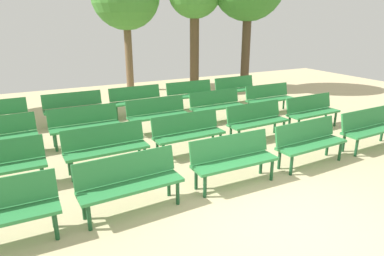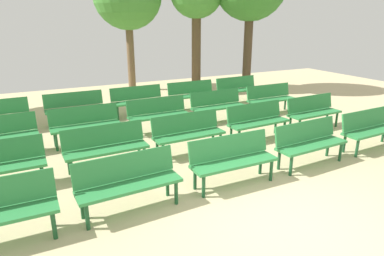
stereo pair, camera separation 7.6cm
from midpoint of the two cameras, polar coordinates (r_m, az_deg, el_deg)
ground_plane at (r=5.25m, az=16.68°, el=-15.85°), size 24.00×24.00×0.00m
bench_r0_c1 at (r=5.33m, az=-10.85°, el=-8.58°), size 1.62×0.57×0.87m
bench_r0_c2 at (r=6.08m, az=6.59°, el=-4.88°), size 1.60×0.49×0.87m
bench_r0_c3 at (r=7.24m, az=18.81°, el=-1.96°), size 1.62×0.57×0.87m
bench_r0_c4 at (r=8.69m, az=27.38°, el=0.23°), size 1.62×0.55×0.87m
bench_r1_c1 at (r=6.80m, az=-14.59°, el=-2.85°), size 1.61×0.53×0.87m
bench_r1_c2 at (r=7.40m, az=-0.98°, el=-0.52°), size 1.62×0.54×0.87m
bench_r1_c3 at (r=8.44m, az=10.53°, el=1.52°), size 1.62×0.56×0.87m
bench_r1_c4 at (r=9.66m, az=19.27°, el=2.90°), size 1.62×0.55×0.87m
bench_r2_c1 at (r=8.37m, az=-17.84°, el=0.81°), size 1.61×0.50×0.87m
bench_r2_c2 at (r=8.90m, az=-6.08°, el=2.60°), size 1.61×0.50×0.87m
bench_r2_c3 at (r=9.76m, az=3.90°, el=4.04°), size 1.61×0.51×0.87m
bench_r2_c4 at (r=10.90m, az=12.63°, el=5.13°), size 1.60×0.49×0.87m
bench_r3_c1 at (r=10.07m, az=-19.50°, el=3.47°), size 1.60×0.48×0.87m
bench_r3_c2 at (r=10.48m, az=-9.53°, el=4.81°), size 1.61×0.53×0.87m
bench_r3_c3 at (r=11.18m, az=-0.43°, el=5.89°), size 1.60×0.48×0.87m
bench_r3_c4 at (r=12.14m, az=7.24°, el=6.73°), size 1.62×0.56×0.87m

